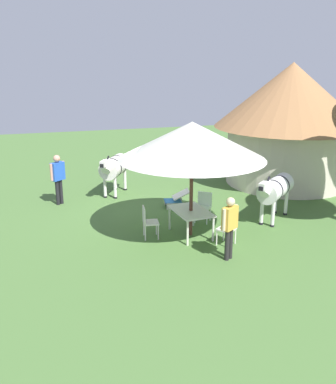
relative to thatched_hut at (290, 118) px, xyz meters
name	(u,v)px	position (x,y,z in m)	size (l,w,h in m)	color
ground_plane	(157,218)	(2.54, -6.02, -2.59)	(36.00, 36.00, 0.00)	#466933
thatched_hut	(290,118)	(0.00, 0.00, 0.00)	(5.84, 5.84, 4.68)	beige
shade_umbrella	(192,141)	(4.15, -5.47, 0.12)	(4.00, 4.00, 3.22)	#552E27
patio_dining_table	(191,213)	(4.15, -5.47, -1.93)	(1.45, 1.03, 0.74)	silver
patio_chair_east_end	(204,205)	(3.19, -4.72, -2.07)	(0.60, 0.61, 0.90)	white
patio_chair_near_lawn	(148,220)	(4.00, -6.67, -2.07)	(0.49, 0.47, 0.90)	silver
patio_chair_west_end	(229,227)	(5.11, -4.72, -2.07)	(0.60, 0.61, 0.90)	silver
guest_beside_umbrella	(230,223)	(5.88, -5.07, -1.61)	(0.40, 0.51, 1.62)	black
standing_watcher	(58,175)	(0.29, -8.88, -1.55)	(0.45, 0.51, 1.72)	black
striped_lounge_chair	(176,200)	(1.69, -5.13, -2.34)	(0.65, 0.89, 0.58)	#2E6BA8
zebra_nearest_camera	(275,189)	(3.73, -2.61, -1.59)	(1.69, 1.85, 1.54)	silver
zebra_by_umbrella	(114,167)	(-0.32, -6.87, -1.57)	(1.87, 1.32, 1.56)	silver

